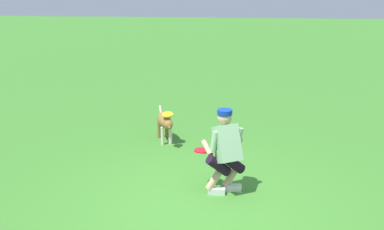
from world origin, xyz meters
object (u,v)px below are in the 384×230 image
person (226,150)px  frisbee_held (202,150)px  dog (165,122)px  frisbee_flying (168,114)px

person → frisbee_held: size_ratio=5.02×
person → dog: (1.23, -2.05, -0.29)m
person → dog: size_ratio=1.26×
person → dog: 2.41m
dog → frisbee_held: 2.10m
frisbee_flying → frisbee_held: bearing=114.7°
person → dog: person is taller
frisbee_held → person: bearing=156.6°
dog → frisbee_flying: 0.29m
person → frisbee_flying: bearing=3.2°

